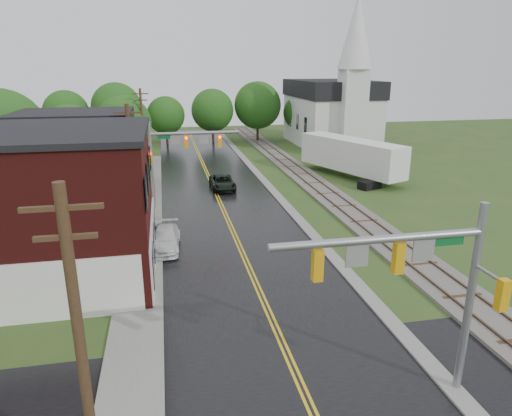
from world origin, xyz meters
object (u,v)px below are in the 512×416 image
object	(u,v)px
brick_building	(16,208)
church	(334,106)
utility_pole_b	(132,166)
semi_trailer	(351,155)
traffic_signal_far	(177,149)
tree_left_b	(3,136)
suv_dark	(222,183)
traffic_signal_near	(418,271)
pickup_white	(165,239)
utility_pole_c	(143,127)
utility_pole_a	(81,350)
tree_left_e	(125,124)
tree_left_c	(72,135)

from	to	relation	value
brick_building	church	bearing A→B (deg)	50.02
utility_pole_b	semi_trailer	size ratio (longest dim) A/B	0.68
traffic_signal_far	tree_left_b	world-z (taller)	tree_left_b
traffic_signal_far	suv_dark	size ratio (longest dim) A/B	1.54
traffic_signal_near	pickup_white	world-z (taller)	traffic_signal_near
utility_pole_c	utility_pole_a	bearing A→B (deg)	-90.00
pickup_white	utility_pole_c	bearing A→B (deg)	98.49
traffic_signal_near	utility_pole_b	bearing A→B (deg)	117.19
church	tree_left_e	bearing A→B (deg)	-164.80
traffic_signal_near	utility_pole_c	distance (m)	43.24
utility_pole_a	tree_left_e	world-z (taller)	utility_pole_a
brick_building	suv_dark	xyz separation A→B (m)	(13.28, 17.05, -3.49)
church	traffic_signal_near	distance (m)	54.32
tree_left_b	suv_dark	distance (m)	19.32
utility_pole_b	tree_left_b	xyz separation A→B (m)	(-11.05, 9.90, 1.00)
utility_pole_b	semi_trailer	xyz separation A→B (m)	(21.60, 12.25, -2.32)
utility_pole_b	pickup_white	distance (m)	6.10
utility_pole_b	suv_dark	xyz separation A→B (m)	(7.60, 10.05, -4.06)
brick_building	semi_trailer	distance (m)	33.44
tree_left_b	pickup_white	xyz separation A→B (m)	(13.05, -14.00, -5.05)
traffic_signal_far	tree_left_b	bearing A→B (deg)	161.19
brick_building	traffic_signal_far	distance (m)	15.03
traffic_signal_near	utility_pole_b	size ratio (longest dim) A/B	0.82
brick_building	tree_left_b	world-z (taller)	tree_left_b
pickup_white	semi_trailer	world-z (taller)	semi_trailer
traffic_signal_near	tree_left_b	distance (m)	36.73
brick_building	semi_trailer	bearing A→B (deg)	35.20
utility_pole_c	suv_dark	world-z (taller)	utility_pole_c
brick_building	tree_left_e	bearing A→B (deg)	83.29
tree_left_e	church	bearing A→B (deg)	15.20
utility_pole_c	pickup_white	size ratio (longest dim) A/B	1.95
brick_building	pickup_white	xyz separation A→B (m)	(7.68, 2.90, -3.48)
traffic_signal_near	utility_pole_a	bearing A→B (deg)	-168.98
brick_building	pickup_white	distance (m)	8.92
tree_left_c	semi_trailer	bearing A→B (deg)	-11.15
brick_building	traffic_signal_near	world-z (taller)	brick_building
suv_dark	utility_pole_c	bearing A→B (deg)	122.01
traffic_signal_near	utility_pole_a	size ratio (longest dim) A/B	0.82
traffic_signal_far	tree_left_b	size ratio (longest dim) A/B	0.76
utility_pole_b	suv_dark	world-z (taller)	utility_pole_b
tree_left_e	semi_trailer	world-z (taller)	tree_left_e
traffic_signal_far	tree_left_c	xyz separation A→B (m)	(-10.38, 12.90, -0.46)
church	semi_trailer	size ratio (longest dim) A/B	1.51
utility_pole_c	tree_left_e	world-z (taller)	utility_pole_c
brick_building	utility_pole_b	distance (m)	9.03
utility_pole_c	tree_left_e	xyz separation A→B (m)	(-2.05, 1.90, 0.09)
brick_building	suv_dark	world-z (taller)	brick_building
utility_pole_a	utility_pole_b	world-z (taller)	same
utility_pole_c	utility_pole_b	bearing A→B (deg)	-90.00
tree_left_c	semi_trailer	xyz separation A→B (m)	(28.65, -5.65, -2.11)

